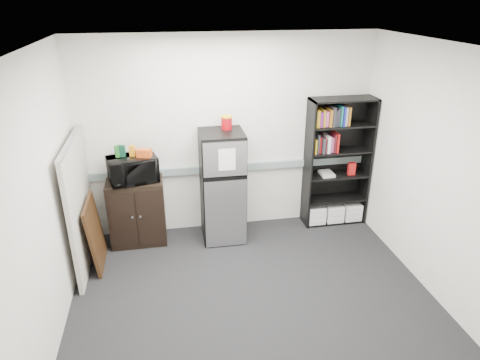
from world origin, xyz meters
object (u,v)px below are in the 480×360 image
Objects in this scene: cabinet at (137,211)px; refrigerator at (223,187)px; microwave at (133,169)px; cubicle_partition at (80,205)px; bookshelf at (337,164)px.

refrigerator reaches higher than cabinet.
refrigerator is at bearing -4.00° from cabinet.
cabinet is 1.52× the size of microwave.
microwave is (0.62, 0.40, 0.26)m from cubicle_partition.
cubicle_partition is 0.78m from microwave.
cubicle_partition is at bearing -161.85° from microwave.
cubicle_partition is at bearing -145.77° from cabinet.
cubicle_partition reaches higher than refrigerator.
cubicle_partition is 1.79× the size of cabinet.
bookshelf is 1.68m from refrigerator.
bookshelf is at bearing -13.42° from microwave.
bookshelf is 3.46m from cubicle_partition.
cubicle_partition is 2.72× the size of microwave.
refrigerator is (1.15, -0.06, -0.31)m from microwave.
cubicle_partition is 0.83m from cabinet.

